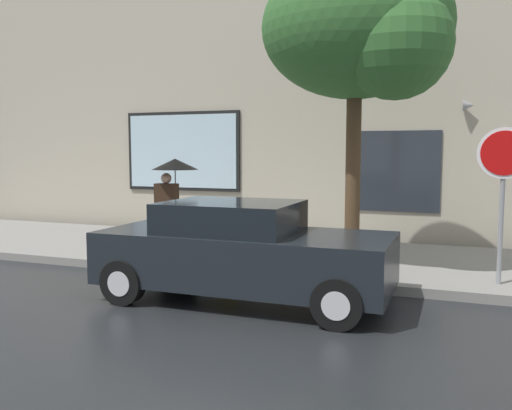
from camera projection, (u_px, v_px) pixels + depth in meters
ground_plane at (216, 297)px, 8.02m from camera, size 60.00×60.00×0.00m
sidewalk at (279, 256)px, 10.81m from camera, size 20.00×4.00×0.15m
building_facade at (312, 94)px, 12.81m from camera, size 20.00×0.67×7.00m
parked_car at (242, 252)px, 7.78m from camera, size 4.15×1.81×1.43m
fire_hydrant at (227, 241)px, 9.75m from camera, size 0.30×0.44×0.79m
pedestrian_with_umbrella at (172, 178)px, 10.91m from camera, size 0.94×0.94×1.85m
street_tree at (363, 31)px, 8.89m from camera, size 3.18×2.70×5.25m
stop_sign at (503, 174)px, 8.02m from camera, size 0.76×0.10×2.35m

